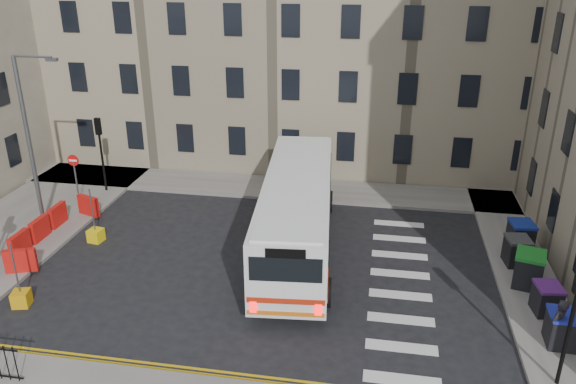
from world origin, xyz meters
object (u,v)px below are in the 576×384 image
(wheelie_bin_d, at_px, (517,251))
(wheelie_bin_e, at_px, (521,235))
(wheelie_bin_b, at_px, (547,299))
(wheelie_bin_c, at_px, (529,269))
(bollard_yellow, at_px, (96,235))
(wheelie_bin_a, at_px, (562,328))
(bollard_chevron, at_px, (21,298))
(bus, at_px, (297,209))
(pedestrian, at_px, (558,325))
(streetlamp, at_px, (29,141))

(wheelie_bin_d, relative_size, wheelie_bin_e, 0.95)
(wheelie_bin_b, height_order, wheelie_bin_c, wheelie_bin_c)
(wheelie_bin_c, height_order, bollard_yellow, wheelie_bin_c)
(wheelie_bin_a, height_order, bollard_chevron, wheelie_bin_a)
(bus, relative_size, wheelie_bin_a, 10.53)
(pedestrian, bearing_deg, wheelie_bin_a, -177.08)
(wheelie_bin_c, distance_m, wheelie_bin_e, 3.12)
(bus, distance_m, bollard_yellow, 9.39)
(pedestrian, bearing_deg, bollard_yellow, -58.95)
(bollard_chevron, bearing_deg, bollard_yellow, 87.34)
(bus, height_order, wheelie_bin_b, bus)
(wheelie_bin_d, xyz_separation_m, wheelie_bin_e, (0.43, 1.44, 0.03))
(bus, bearing_deg, bollard_yellow, -179.86)
(wheelie_bin_e, bearing_deg, bus, -178.11)
(wheelie_bin_c, bearing_deg, bollard_chevron, -151.46)
(streetlamp, distance_m, bus, 12.69)
(streetlamp, relative_size, wheelie_bin_e, 6.48)
(streetlamp, relative_size, bollard_chevron, 13.57)
(streetlamp, distance_m, bollard_yellow, 5.29)
(bollard_yellow, bearing_deg, wheelie_bin_a, -13.26)
(wheelie_bin_c, bearing_deg, bus, -174.96)
(wheelie_bin_a, height_order, wheelie_bin_d, same)
(wheelie_bin_a, xyz_separation_m, wheelie_bin_d, (-0.39, 5.34, -0.00))
(wheelie_bin_a, xyz_separation_m, wheelie_bin_b, (-0.03, 1.83, -0.04))
(streetlamp, xyz_separation_m, wheelie_bin_b, (22.13, -3.66, -3.62))
(wheelie_bin_e, bearing_deg, streetlamp, 176.82)
(wheelie_bin_c, relative_size, wheelie_bin_d, 1.26)
(wheelie_bin_b, relative_size, bollard_chevron, 1.87)
(wheelie_bin_b, bearing_deg, bus, 152.83)
(streetlamp, height_order, wheelie_bin_d, streetlamp)
(bollard_yellow, bearing_deg, bus, 5.52)
(wheelie_bin_c, relative_size, bollard_yellow, 2.49)
(streetlamp, relative_size, pedestrian, 4.42)
(wheelie_bin_b, bearing_deg, pedestrian, -103.31)
(wheelie_bin_d, bearing_deg, bollard_yellow, 175.66)
(wheelie_bin_b, distance_m, wheelie_bin_e, 4.96)
(bus, xyz_separation_m, wheelie_bin_b, (9.67, -3.52, -1.22))
(wheelie_bin_a, bearing_deg, wheelie_bin_c, 96.11)
(wheelie_bin_a, relative_size, bollard_yellow, 1.98)
(wheelie_bin_c, distance_m, bollard_yellow, 18.64)
(wheelie_bin_d, xyz_separation_m, bollard_yellow, (-18.50, -0.88, -0.45))
(wheelie_bin_d, bearing_deg, wheelie_bin_c, -93.39)
(pedestrian, height_order, bollard_yellow, pedestrian)
(pedestrian, relative_size, bollard_yellow, 3.07)
(wheelie_bin_a, bearing_deg, bollard_yellow, 168.37)
(wheelie_bin_a, distance_m, bollard_yellow, 19.42)
(wheelie_bin_e, bearing_deg, wheelie_bin_d, -113.02)
(wheelie_bin_d, height_order, bollard_chevron, wheelie_bin_d)
(streetlamp, distance_m, bollard_chevron, 8.08)
(wheelie_bin_e, distance_m, bollard_yellow, 19.08)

